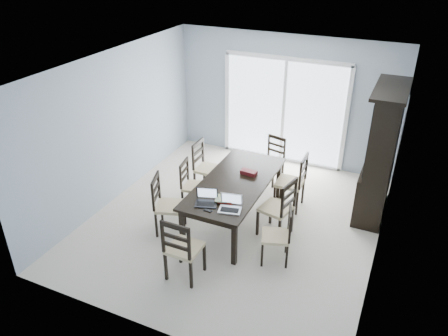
{
  "coord_description": "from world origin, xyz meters",
  "views": [
    {
      "loc": [
        2.32,
        -5.54,
        4.22
      ],
      "look_at": [
        -0.2,
        0.0,
        0.95
      ],
      "focal_mm": 35.0,
      "sensor_mm": 36.0,
      "label": 1
    }
  ],
  "objects_px": {
    "china_hutch": "(381,155)",
    "chair_right_far": "(296,177)",
    "chair_end_near": "(180,244)",
    "chair_left_near": "(163,199)",
    "laptop_dark": "(206,201)",
    "dining_table": "(235,186)",
    "chair_left_mid": "(190,180)",
    "chair_end_far": "(274,154)",
    "game_box": "(249,172)",
    "hot_tub": "(267,116)",
    "cell_phone": "(208,210)",
    "laptop_silver": "(230,207)",
    "chair_right_mid": "(282,203)",
    "chair_left_far": "(204,161)",
    "chair_right_near": "(282,229)"
  },
  "relations": [
    {
      "from": "china_hutch",
      "to": "chair_right_mid",
      "type": "xyz_separation_m",
      "value": [
        -1.21,
        -1.34,
        -0.46
      ]
    },
    {
      "from": "chair_left_near",
      "to": "dining_table",
      "type": "bearing_deg",
      "value": 109.26
    },
    {
      "from": "game_box",
      "to": "dining_table",
      "type": "bearing_deg",
      "value": -109.42
    },
    {
      "from": "chair_end_near",
      "to": "laptop_dark",
      "type": "bearing_deg",
      "value": 91.77
    },
    {
      "from": "dining_table",
      "to": "chair_left_mid",
      "type": "bearing_deg",
      "value": 174.84
    },
    {
      "from": "dining_table",
      "to": "cell_phone",
      "type": "height_order",
      "value": "cell_phone"
    },
    {
      "from": "chair_right_far",
      "to": "game_box",
      "type": "relative_size",
      "value": 4.43
    },
    {
      "from": "chair_end_near",
      "to": "cell_phone",
      "type": "distance_m",
      "value": 0.68
    },
    {
      "from": "dining_table",
      "to": "chair_end_near",
      "type": "xyz_separation_m",
      "value": [
        -0.1,
        -1.59,
        -0.06
      ]
    },
    {
      "from": "chair_left_mid",
      "to": "chair_right_far",
      "type": "xyz_separation_m",
      "value": [
        1.65,
        0.71,
        0.08
      ]
    },
    {
      "from": "cell_phone",
      "to": "laptop_silver",
      "type": "bearing_deg",
      "value": 28.09
    },
    {
      "from": "laptop_dark",
      "to": "hot_tub",
      "type": "relative_size",
      "value": 0.2
    },
    {
      "from": "chair_left_near",
      "to": "laptop_dark",
      "type": "relative_size",
      "value": 3.06
    },
    {
      "from": "china_hutch",
      "to": "chair_right_far",
      "type": "bearing_deg",
      "value": -159.5
    },
    {
      "from": "chair_right_near",
      "to": "chair_right_far",
      "type": "height_order",
      "value": "chair_right_far"
    },
    {
      "from": "game_box",
      "to": "chair_right_mid",
      "type": "bearing_deg",
      "value": -29.47
    },
    {
      "from": "laptop_dark",
      "to": "cell_phone",
      "type": "xyz_separation_m",
      "value": [
        0.1,
        -0.14,
        -0.05
      ]
    },
    {
      "from": "chair_right_mid",
      "to": "chair_end_near",
      "type": "xyz_separation_m",
      "value": [
        -0.92,
        -1.51,
        -0.01
      ]
    },
    {
      "from": "laptop_silver",
      "to": "cell_phone",
      "type": "height_order",
      "value": "laptop_silver"
    },
    {
      "from": "chair_right_far",
      "to": "laptop_silver",
      "type": "bearing_deg",
      "value": 160.85
    },
    {
      "from": "laptop_dark",
      "to": "chair_right_far",
      "type": "bearing_deg",
      "value": 41.6
    },
    {
      "from": "chair_left_mid",
      "to": "hot_tub",
      "type": "xyz_separation_m",
      "value": [
        0.13,
        3.59,
        -0.11
      ]
    },
    {
      "from": "chair_left_mid",
      "to": "chair_right_near",
      "type": "height_order",
      "value": "chair_right_near"
    },
    {
      "from": "chair_left_far",
      "to": "laptop_dark",
      "type": "distance_m",
      "value": 1.69
    },
    {
      "from": "chair_right_near",
      "to": "chair_end_near",
      "type": "height_order",
      "value": "chair_end_near"
    },
    {
      "from": "dining_table",
      "to": "china_hutch",
      "type": "distance_m",
      "value": 2.41
    },
    {
      "from": "chair_end_far",
      "to": "hot_tub",
      "type": "relative_size",
      "value": 0.56
    },
    {
      "from": "chair_end_far",
      "to": "chair_end_near",
      "type": "bearing_deg",
      "value": 99.48
    },
    {
      "from": "dining_table",
      "to": "chair_left_mid",
      "type": "relative_size",
      "value": 2.18
    },
    {
      "from": "chair_left_far",
      "to": "laptop_silver",
      "type": "distance_m",
      "value": 1.9
    },
    {
      "from": "china_hutch",
      "to": "laptop_dark",
      "type": "xyz_separation_m",
      "value": [
        -2.15,
        -2.04,
        -0.27
      ]
    },
    {
      "from": "china_hutch",
      "to": "chair_right_far",
      "type": "distance_m",
      "value": 1.4
    },
    {
      "from": "laptop_silver",
      "to": "hot_tub",
      "type": "height_order",
      "value": "laptop_silver"
    },
    {
      "from": "china_hutch",
      "to": "chair_left_mid",
      "type": "relative_size",
      "value": 2.18
    },
    {
      "from": "chair_left_near",
      "to": "chair_right_near",
      "type": "bearing_deg",
      "value": 73.36
    },
    {
      "from": "chair_left_far",
      "to": "china_hutch",
      "type": "bearing_deg",
      "value": 101.17
    },
    {
      "from": "chair_end_far",
      "to": "game_box",
      "type": "bearing_deg",
      "value": 103.0
    },
    {
      "from": "chair_left_near",
      "to": "chair_left_far",
      "type": "height_order",
      "value": "chair_left_near"
    },
    {
      "from": "chair_right_mid",
      "to": "cell_phone",
      "type": "height_order",
      "value": "chair_right_mid"
    },
    {
      "from": "chair_right_far",
      "to": "chair_end_near",
      "type": "distance_m",
      "value": 2.54
    },
    {
      "from": "chair_left_far",
      "to": "chair_right_mid",
      "type": "bearing_deg",
      "value": 66.17
    },
    {
      "from": "chair_right_near",
      "to": "chair_right_far",
      "type": "xyz_separation_m",
      "value": [
        -0.21,
        1.43,
        0.08
      ]
    },
    {
      "from": "chair_end_far",
      "to": "chair_left_far",
      "type": "bearing_deg",
      "value": 54.15
    },
    {
      "from": "cell_phone",
      "to": "game_box",
      "type": "bearing_deg",
      "value": 85.78
    },
    {
      "from": "dining_table",
      "to": "chair_end_near",
      "type": "bearing_deg",
      "value": -93.7
    },
    {
      "from": "chair_end_near",
      "to": "game_box",
      "type": "distance_m",
      "value": 1.92
    },
    {
      "from": "chair_left_far",
      "to": "cell_phone",
      "type": "relative_size",
      "value": 9.54
    },
    {
      "from": "dining_table",
      "to": "chair_end_near",
      "type": "relative_size",
      "value": 1.91
    },
    {
      "from": "laptop_silver",
      "to": "game_box",
      "type": "bearing_deg",
      "value": 85.07
    },
    {
      "from": "dining_table",
      "to": "game_box",
      "type": "height_order",
      "value": "game_box"
    }
  ]
}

